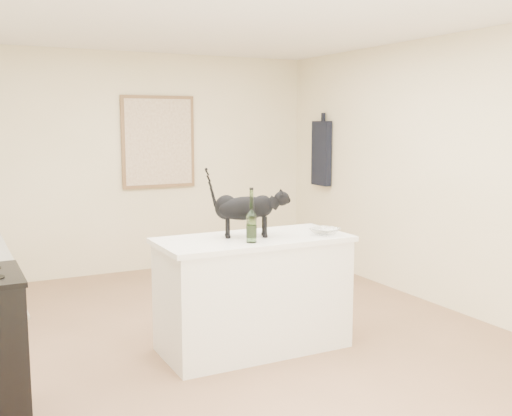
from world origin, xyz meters
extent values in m
plane|color=#926A4D|center=(0.00, 0.00, 0.00)|extent=(5.50, 5.50, 0.00)
plane|color=white|center=(0.00, 0.00, 2.60)|extent=(5.50, 5.50, 0.00)
plane|color=beige|center=(0.00, 2.75, 1.30)|extent=(4.50, 0.00, 4.50)
plane|color=beige|center=(2.25, 0.00, 1.30)|extent=(0.00, 5.50, 5.50)
cube|color=white|center=(0.10, -0.20, 0.43)|extent=(1.44, 0.67, 0.86)
cube|color=white|center=(0.10, -0.20, 0.88)|extent=(1.50, 0.70, 0.04)
cube|color=brown|center=(0.30, 2.72, 1.55)|extent=(0.90, 0.03, 1.10)
cube|color=beige|center=(0.30, 2.70, 1.55)|extent=(0.82, 0.00, 1.02)
cube|color=black|center=(2.19, 2.05, 1.40)|extent=(0.08, 0.34, 0.80)
cylinder|color=#326026|center=(-0.01, -0.38, 1.08)|extent=(0.10, 0.10, 0.36)
imported|color=white|center=(0.65, -0.37, 0.93)|extent=(0.29, 0.29, 0.05)
camera|label=1|loc=(-2.00, -4.37, 1.79)|focal=42.83mm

